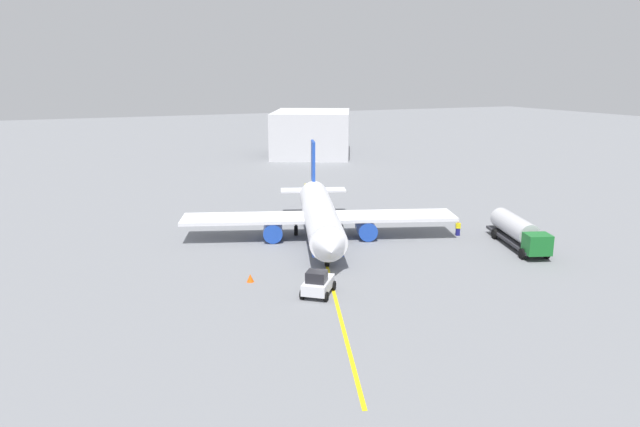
% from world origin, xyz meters
% --- Properties ---
extents(ground_plane, '(400.00, 400.00, 0.00)m').
position_xyz_m(ground_plane, '(0.00, 0.00, 0.00)').
color(ground_plane, slate).
extents(airplane, '(28.02, 30.32, 9.58)m').
position_xyz_m(airplane, '(-0.47, 0.16, 2.61)').
color(airplane, white).
rests_on(airplane, ground).
extents(fuel_tanker, '(11.44, 5.85, 3.15)m').
position_xyz_m(fuel_tanker, '(10.77, 18.24, 1.73)').
color(fuel_tanker, '#2D2D33').
rests_on(fuel_tanker, ground).
extents(pushback_tug, '(4.09, 3.91, 2.20)m').
position_xyz_m(pushback_tug, '(15.00, -6.67, 1.01)').
color(pushback_tug, silver).
rests_on(pushback_tug, ground).
extents(refueling_worker, '(0.54, 0.62, 1.71)m').
position_xyz_m(refueling_worker, '(4.63, 15.11, 0.82)').
color(refueling_worker, navy).
rests_on(refueling_worker, ground).
extents(safety_cone_nose, '(0.65, 0.65, 0.72)m').
position_xyz_m(safety_cone_nose, '(9.78, -10.96, 0.36)').
color(safety_cone_nose, '#F2590F').
rests_on(safety_cone_nose, ground).
extents(distant_hangar, '(27.81, 24.96, 9.76)m').
position_xyz_m(distant_hangar, '(-63.68, 25.49, 4.87)').
color(distant_hangar, silver).
rests_on(distant_hangar, ground).
extents(taxi_line_marking, '(63.60, 22.33, 0.01)m').
position_xyz_m(taxi_line_marking, '(0.00, 0.00, 0.01)').
color(taxi_line_marking, yellow).
rests_on(taxi_line_marking, ground).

